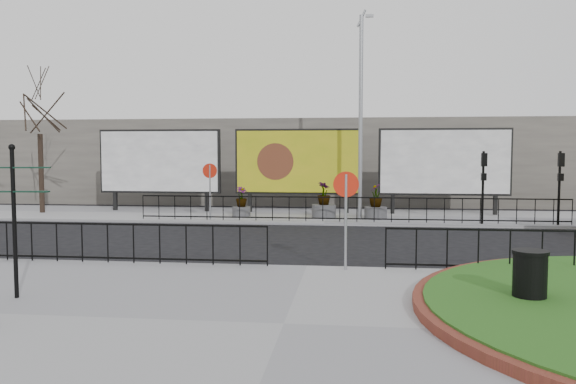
# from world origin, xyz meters

# --- Properties ---
(ground) EXTENTS (90.00, 90.00, 0.00)m
(ground) POSITION_xyz_m (0.00, 0.00, 0.00)
(ground) COLOR black
(ground) RESTS_ON ground
(pavement_near) EXTENTS (30.00, 10.00, 0.12)m
(pavement_near) POSITION_xyz_m (0.00, -5.00, 0.06)
(pavement_near) COLOR gray
(pavement_near) RESTS_ON ground
(pavement_far) EXTENTS (44.00, 6.00, 0.12)m
(pavement_far) POSITION_xyz_m (0.00, 12.00, 0.06)
(pavement_far) COLOR gray
(pavement_far) RESTS_ON ground
(railing_near_left) EXTENTS (10.00, 0.10, 1.10)m
(railing_near_left) POSITION_xyz_m (-6.00, -0.30, 0.67)
(railing_near_left) COLOR black
(railing_near_left) RESTS_ON pavement_near
(railing_near_right) EXTENTS (9.00, 0.10, 1.10)m
(railing_near_right) POSITION_xyz_m (6.50, -0.30, 0.67)
(railing_near_right) COLOR black
(railing_near_right) RESTS_ON pavement_near
(railing_far) EXTENTS (18.00, 0.10, 1.10)m
(railing_far) POSITION_xyz_m (1.00, 9.30, 0.67)
(railing_far) COLOR black
(railing_far) RESTS_ON pavement_far
(speed_sign_far) EXTENTS (0.64, 0.07, 2.47)m
(speed_sign_far) POSITION_xyz_m (-5.00, 9.40, 1.92)
(speed_sign_far) COLOR gray
(speed_sign_far) RESTS_ON pavement_far
(speed_sign_near) EXTENTS (0.64, 0.07, 2.47)m
(speed_sign_near) POSITION_xyz_m (1.00, -0.40, 1.92)
(speed_sign_near) COLOR gray
(speed_sign_near) RESTS_ON pavement_near
(billboard_left) EXTENTS (6.20, 0.31, 4.10)m
(billboard_left) POSITION_xyz_m (-8.50, 12.97, 2.60)
(billboard_left) COLOR black
(billboard_left) RESTS_ON pavement_far
(billboard_mid) EXTENTS (6.20, 0.31, 4.10)m
(billboard_mid) POSITION_xyz_m (-1.50, 12.97, 2.60)
(billboard_mid) COLOR black
(billboard_mid) RESTS_ON pavement_far
(billboard_right) EXTENTS (6.20, 0.31, 4.10)m
(billboard_right) POSITION_xyz_m (5.50, 12.97, 2.60)
(billboard_right) COLOR black
(billboard_right) RESTS_ON pavement_far
(lamp_post) EXTENTS (0.74, 0.18, 9.23)m
(lamp_post) POSITION_xyz_m (1.51, 11.00, 4.83)
(lamp_post) COLOR gray
(lamp_post) RESTS_ON pavement_far
(signal_pole_a) EXTENTS (0.22, 0.26, 3.00)m
(signal_pole_a) POSITION_xyz_m (6.50, 9.34, 2.10)
(signal_pole_a) COLOR black
(signal_pole_a) RESTS_ON pavement_far
(signal_pole_b) EXTENTS (0.22, 0.26, 3.00)m
(signal_pole_b) POSITION_xyz_m (9.50, 9.34, 2.10)
(signal_pole_b) COLOR black
(signal_pole_b) RESTS_ON pavement_far
(tree_left) EXTENTS (2.00, 2.00, 7.00)m
(tree_left) POSITION_xyz_m (-14.00, 11.50, 3.62)
(tree_left) COLOR #2D2119
(tree_left) RESTS_ON pavement_far
(building_backdrop) EXTENTS (40.00, 10.00, 5.00)m
(building_backdrop) POSITION_xyz_m (0.00, 22.00, 2.50)
(building_backdrop) COLOR slate
(building_backdrop) RESTS_ON ground
(fingerpost_sign) EXTENTS (1.46, 0.42, 3.11)m
(fingerpost_sign) POSITION_xyz_m (-5.59, -3.90, 2.00)
(fingerpost_sign) COLOR black
(fingerpost_sign) RESTS_ON pavement_near
(litter_bin) EXTENTS (0.67, 0.67, 1.10)m
(litter_bin) POSITION_xyz_m (4.50, -3.50, 0.68)
(litter_bin) COLOR black
(litter_bin) RESTS_ON pavement_near
(planter_a) EXTENTS (0.84, 0.84, 1.37)m
(planter_a) POSITION_xyz_m (-3.94, 11.00, 0.65)
(planter_a) COLOR #4C4C4F
(planter_a) RESTS_ON pavement_far
(planter_b) EXTENTS (1.10, 1.10, 1.62)m
(planter_b) POSITION_xyz_m (-0.12, 11.00, 0.68)
(planter_b) COLOR #4C4C4F
(planter_b) RESTS_ON pavement_far
(planter_c) EXTENTS (1.00, 1.00, 1.56)m
(planter_c) POSITION_xyz_m (2.20, 10.74, 0.69)
(planter_c) COLOR #4C4C4F
(planter_c) RESTS_ON pavement_far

